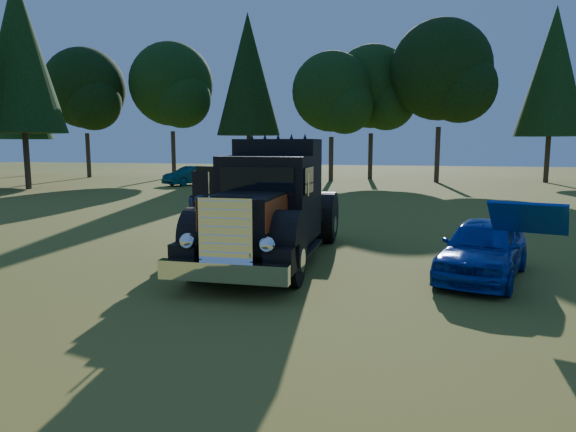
{
  "coord_description": "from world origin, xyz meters",
  "views": [
    {
      "loc": [
        1.76,
        -10.44,
        2.88
      ],
      "look_at": [
        -0.71,
        0.28,
        1.33
      ],
      "focal_mm": 32.0,
      "sensor_mm": 36.0,
      "label": 1
    }
  ],
  "objects_px": {
    "distant_teal_car": "(190,176)",
    "hotrod_coupe": "(484,248)",
    "spectator_far": "(202,214)",
    "diamond_t_truck": "(269,210)",
    "spectator_near": "(204,231)"
  },
  "relations": [
    {
      "from": "distant_teal_car",
      "to": "hotrod_coupe",
      "type": "bearing_deg",
      "value": -26.41
    },
    {
      "from": "distant_teal_car",
      "to": "spectator_far",
      "type": "bearing_deg",
      "value": -38.62
    },
    {
      "from": "distant_teal_car",
      "to": "diamond_t_truck",
      "type": "bearing_deg",
      "value": -34.93
    },
    {
      "from": "diamond_t_truck",
      "to": "hotrod_coupe",
      "type": "relative_size",
      "value": 1.66
    },
    {
      "from": "spectator_near",
      "to": "spectator_far",
      "type": "relative_size",
      "value": 0.84
    },
    {
      "from": "hotrod_coupe",
      "to": "spectator_near",
      "type": "relative_size",
      "value": 2.54
    },
    {
      "from": "hotrod_coupe",
      "to": "distant_teal_car",
      "type": "distance_m",
      "value": 27.67
    },
    {
      "from": "diamond_t_truck",
      "to": "spectator_near",
      "type": "height_order",
      "value": "diamond_t_truck"
    },
    {
      "from": "diamond_t_truck",
      "to": "spectator_far",
      "type": "height_order",
      "value": "diamond_t_truck"
    },
    {
      "from": "hotrod_coupe",
      "to": "spectator_far",
      "type": "relative_size",
      "value": 2.14
    },
    {
      "from": "diamond_t_truck",
      "to": "spectator_near",
      "type": "distance_m",
      "value": 1.66
    },
    {
      "from": "spectator_near",
      "to": "diamond_t_truck",
      "type": "bearing_deg",
      "value": -70.73
    },
    {
      "from": "spectator_near",
      "to": "distant_teal_car",
      "type": "bearing_deg",
      "value": 13.68
    },
    {
      "from": "spectator_near",
      "to": "spectator_far",
      "type": "distance_m",
      "value": 1.77
    },
    {
      "from": "spectator_far",
      "to": "distant_teal_car",
      "type": "height_order",
      "value": "spectator_far"
    }
  ]
}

